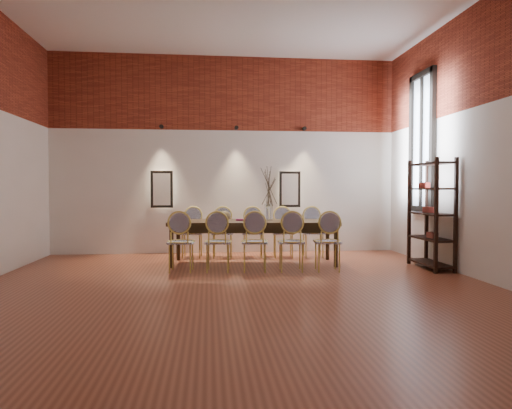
{
  "coord_description": "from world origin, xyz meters",
  "views": [
    {
      "loc": [
        -0.37,
        -5.85,
        1.31
      ],
      "look_at": [
        0.42,
        1.67,
        1.05
      ],
      "focal_mm": 32.0,
      "sensor_mm": 36.0,
      "label": 1
    }
  ],
  "objects": [
    {
      "name": "wall_front",
      "position": [
        0.0,
        -3.55,
        2.0
      ],
      "size": [
        7.0,
        0.1,
        4.0
      ],
      "primitive_type": "cube",
      "color": "silver",
      "rests_on": "ground"
    },
    {
      "name": "vase",
      "position": [
        0.68,
        2.05,
        0.9
      ],
      "size": [
        0.14,
        0.14,
        0.3
      ],
      "primitive_type": "cylinder",
      "color": "silver",
      "rests_on": "dining_table"
    },
    {
      "name": "brick_band_back",
      "position": [
        0.0,
        3.48,
        3.25
      ],
      "size": [
        7.0,
        0.02,
        1.5
      ],
      "primitive_type": "cube",
      "color": "maroon",
      "rests_on": "ground"
    },
    {
      "name": "chair_near_c",
      "position": [
        0.36,
        1.32,
        0.47
      ],
      "size": [
        0.47,
        0.47,
        0.94
      ],
      "primitive_type": null,
      "rotation": [
        0.0,
        0.0,
        -0.08
      ],
      "color": "#D7C35A",
      "rests_on": "floor"
    },
    {
      "name": "window_glass",
      "position": [
        3.46,
        2.0,
        2.15
      ],
      "size": [
        0.02,
        0.78,
        2.38
      ],
      "primitive_type": "cube",
      "color": "silver",
      "rests_on": "wall_right"
    },
    {
      "name": "chair_far_a",
      "position": [
        -0.68,
        2.9,
        0.47
      ],
      "size": [
        0.47,
        0.47,
        0.94
      ],
      "primitive_type": null,
      "rotation": [
        0.0,
        0.0,
        3.06
      ],
      "color": "#D7C35A",
      "rests_on": "floor"
    },
    {
      "name": "chair_near_a",
      "position": [
        -0.8,
        1.41,
        0.47
      ],
      "size": [
        0.47,
        0.47,
        0.94
      ],
      "primitive_type": null,
      "rotation": [
        0.0,
        0.0,
        -0.08
      ],
      "color": "#D7C35A",
      "rests_on": "floor"
    },
    {
      "name": "chair_far_b",
      "position": [
        -0.1,
        2.86,
        0.47
      ],
      "size": [
        0.47,
        0.47,
        0.94
      ],
      "primitive_type": null,
      "rotation": [
        0.0,
        0.0,
        3.06
      ],
      "color": "#D7C35A",
      "rests_on": "floor"
    },
    {
      "name": "niche_right",
      "position": [
        1.3,
        3.45,
        1.3
      ],
      "size": [
        0.36,
        0.06,
        0.66
      ],
      "primitive_type": "cube",
      "color": "#FFEAC6",
      "rests_on": "wall_back"
    },
    {
      "name": "chair_far_c",
      "position": [
        0.47,
        2.81,
        0.47
      ],
      "size": [
        0.47,
        0.47,
        0.94
      ],
      "primitive_type": null,
      "rotation": [
        0.0,
        0.0,
        3.06
      ],
      "color": "#D7C35A",
      "rests_on": "floor"
    },
    {
      "name": "dining_table",
      "position": [
        0.42,
        2.07,
        0.38
      ],
      "size": [
        2.97,
        1.16,
        0.75
      ],
      "primitive_type": "cube",
      "rotation": [
        0.0,
        0.0,
        -0.08
      ],
      "color": "#372614",
      "rests_on": "floor"
    },
    {
      "name": "floor",
      "position": [
        0.0,
        0.0,
        -0.01
      ],
      "size": [
        7.0,
        7.0,
        0.02
      ],
      "primitive_type": "cube",
      "color": "brown",
      "rests_on": "ground"
    },
    {
      "name": "chair_near_e",
      "position": [
        1.52,
        1.23,
        0.47
      ],
      "size": [
        0.47,
        0.47,
        0.94
      ],
      "primitive_type": null,
      "rotation": [
        0.0,
        0.0,
        -0.08
      ],
      "color": "#D7C35A",
      "rests_on": "floor"
    },
    {
      "name": "bowl",
      "position": [
        -0.11,
        2.06,
        0.84
      ],
      "size": [
        0.24,
        0.24,
        0.18
      ],
      "primitive_type": "ellipsoid",
      "color": "brown",
      "rests_on": "dining_table"
    },
    {
      "name": "chair_near_b",
      "position": [
        -0.22,
        1.37,
        0.47
      ],
      "size": [
        0.47,
        0.47,
        0.94
      ],
      "primitive_type": null,
      "rotation": [
        0.0,
        0.0,
        -0.08
      ],
      "color": "#D7C35A",
      "rests_on": "floor"
    },
    {
      "name": "wall_right",
      "position": [
        3.55,
        0.0,
        2.0
      ],
      "size": [
        0.1,
        7.0,
        4.0
      ],
      "primitive_type": "cube",
      "color": "silver",
      "rests_on": "ground"
    },
    {
      "name": "window_frame",
      "position": [
        3.44,
        2.0,
        2.15
      ],
      "size": [
        0.08,
        0.9,
        2.5
      ],
      "primitive_type": "cube",
      "color": "black",
      "rests_on": "wall_right"
    },
    {
      "name": "niche_left",
      "position": [
        -1.3,
        3.45,
        1.3
      ],
      "size": [
        0.36,
        0.06,
        0.66
      ],
      "primitive_type": "cube",
      "color": "#FFEAC6",
      "rests_on": "wall_back"
    },
    {
      "name": "spot_fixture_right",
      "position": [
        1.6,
        3.42,
        2.55
      ],
      "size": [
        0.08,
        0.1,
        0.08
      ],
      "primitive_type": "cylinder",
      "rotation": [
        1.57,
        0.0,
        0.0
      ],
      "color": "black",
      "rests_on": "wall_back"
    },
    {
      "name": "chair_far_d",
      "position": [
        1.05,
        2.77,
        0.47
      ],
      "size": [
        0.47,
        0.47,
        0.94
      ],
      "primitive_type": null,
      "rotation": [
        0.0,
        0.0,
        3.06
      ],
      "color": "#D7C35A",
      "rests_on": "floor"
    },
    {
      "name": "book",
      "position": [
        0.24,
        2.15,
        0.77
      ],
      "size": [
        0.27,
        0.2,
        0.03
      ],
      "primitive_type": "cube",
      "rotation": [
        0.0,
        0.0,
        -0.08
      ],
      "color": "#831F4A",
      "rests_on": "dining_table"
    },
    {
      "name": "window_mullion",
      "position": [
        3.44,
        2.0,
        2.15
      ],
      "size": [
        0.06,
        0.06,
        2.4
      ],
      "primitive_type": "cube",
      "color": "black",
      "rests_on": "wall_right"
    },
    {
      "name": "wall_back",
      "position": [
        0.0,
        3.55,
        2.0
      ],
      "size": [
        7.0,
        0.1,
        4.0
      ],
      "primitive_type": "cube",
      "color": "silver",
      "rests_on": "ground"
    },
    {
      "name": "chair_near_d",
      "position": [
        0.94,
        1.28,
        0.47
      ],
      "size": [
        0.47,
        0.47,
        0.94
      ],
      "primitive_type": null,
      "rotation": [
        0.0,
        0.0,
        -0.08
      ],
      "color": "#D7C35A",
      "rests_on": "floor"
    },
    {
      "name": "shelving_rack",
      "position": [
        3.28,
        1.3,
        0.9
      ],
      "size": [
        0.39,
        1.0,
        1.8
      ],
      "primitive_type": null,
      "rotation": [
        0.0,
        0.0,
        0.01
      ],
      "color": "black",
      "rests_on": "floor"
    },
    {
      "name": "spot_fixture_left",
      "position": [
        -1.3,
        3.42,
        2.55
      ],
      "size": [
        0.08,
        0.1,
        0.08
      ],
      "primitive_type": "cylinder",
      "rotation": [
        1.57,
        0.0,
        0.0
      ],
      "color": "black",
      "rests_on": "wall_back"
    },
    {
      "name": "dried_branches",
      "position": [
        0.68,
        2.05,
        1.35
      ],
      "size": [
        0.5,
        0.5,
        0.7
      ],
      "primitive_type": null,
      "color": "#433B2A",
      "rests_on": "vase"
    },
    {
      "name": "spot_fixture_mid",
      "position": [
        0.2,
        3.42,
        2.55
      ],
      "size": [
        0.08,
        0.1,
        0.08
      ],
      "primitive_type": "cylinder",
      "rotation": [
        1.57,
        0.0,
        0.0
      ],
      "color": "black",
      "rests_on": "wall_back"
    },
    {
      "name": "chair_far_e",
      "position": [
        1.63,
        2.72,
        0.47
      ],
      "size": [
        0.47,
        0.47,
        0.94
      ],
      "primitive_type": null,
      "rotation": [
        0.0,
        0.0,
        3.06
      ],
      "color": "#D7C35A",
      "rests_on": "floor"
    },
    {
      "name": "brick_band_right",
      "position": [
        3.48,
        0.0,
        3.25
      ],
      "size": [
        0.02,
        7.0,
        1.5
      ],
      "primitive_type": "cube",
      "color": "maroon",
      "rests_on": "ground"
    }
  ]
}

